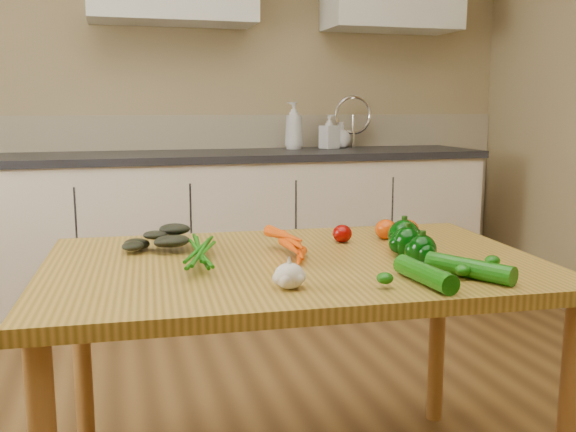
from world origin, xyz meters
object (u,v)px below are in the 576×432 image
at_px(leafy_greens, 152,234).
at_px(pepper_c, 422,250).
at_px(soap_bottle_c, 341,135).
at_px(tomato_b, 386,229).
at_px(pepper_a, 407,242).
at_px(tomato_a, 342,234).
at_px(soap_bottle_b, 329,132).
at_px(garlic_bulb, 289,276).
at_px(zucchini_b, 425,274).
at_px(pepper_b, 404,236).
at_px(table, 295,288).
at_px(soap_bottle_a, 294,126).
at_px(zucchini_a, 470,268).
at_px(tomato_c, 408,230).
at_px(carrot_bunch, 262,247).

height_order(leafy_greens, pepper_c, leafy_greens).
relative_size(soap_bottle_c, tomato_b, 2.24).
xyz_separation_m(pepper_a, tomato_a, (-0.11, 0.23, -0.01)).
xyz_separation_m(soap_bottle_b, garlic_bulb, (-0.88, -2.27, -0.24)).
bearing_deg(zucchini_b, garlic_bulb, 171.06).
relative_size(leafy_greens, pepper_c, 2.49).
bearing_deg(pepper_b, tomato_a, 126.33).
distance_m(table, soap_bottle_a, 2.12).
relative_size(pepper_a, tomato_a, 1.38).
bearing_deg(zucchini_a, zucchini_b, -170.90).
distance_m(soap_bottle_c, leafy_greens, 2.20).
xyz_separation_m(pepper_b, zucchini_a, (0.03, -0.31, -0.02)).
distance_m(soap_bottle_a, zucchini_a, 2.33).
relative_size(tomato_b, zucchini_b, 0.32).
relative_size(pepper_c, tomato_b, 1.12).
bearing_deg(tomato_a, soap_bottle_a, 78.72).
bearing_deg(pepper_b, zucchini_a, -84.17).
height_order(soap_bottle_a, soap_bottle_b, soap_bottle_a).
distance_m(garlic_bulb, tomato_b, 0.65).
xyz_separation_m(soap_bottle_b, zucchini_a, (-0.42, -2.30, -0.25)).
bearing_deg(pepper_c, tomato_c, 71.09).
xyz_separation_m(soap_bottle_c, zucchini_b, (-0.64, -2.35, -0.22)).
relative_size(soap_bottle_c, pepper_a, 1.86).
height_order(soap_bottle_c, leafy_greens, soap_bottle_c).
relative_size(soap_bottle_b, pepper_c, 2.60).
distance_m(leafy_greens, zucchini_a, 0.91).
relative_size(carrot_bunch, tomato_b, 3.61).
relative_size(pepper_a, zucchini_b, 0.39).
bearing_deg(pepper_c, leafy_greens, 152.43).
height_order(carrot_bunch, leafy_greens, leafy_greens).
height_order(soap_bottle_a, pepper_c, soap_bottle_a).
relative_size(table, tomato_c, 19.85).
height_order(tomato_b, zucchini_b, tomato_b).
bearing_deg(pepper_b, table, -178.78).
xyz_separation_m(leafy_greens, garlic_bulb, (0.28, -0.50, -0.02)).
relative_size(carrot_bunch, pepper_b, 2.70).
distance_m(soap_bottle_a, soap_bottle_b, 0.22).
bearing_deg(tomato_c, carrot_bunch, -166.19).
bearing_deg(soap_bottle_c, zucchini_b, 119.98).
distance_m(soap_bottle_c, garlic_bulb, 2.50).
distance_m(carrot_bunch, pepper_b, 0.42).
bearing_deg(soap_bottle_a, tomato_c, 58.16).
distance_m(garlic_bulb, tomato_a, 0.54).
relative_size(soap_bottle_c, tomato_c, 2.21).
relative_size(soap_bottle_a, tomato_a, 4.52).
bearing_deg(zucchini_a, soap_bottle_b, 79.55).
distance_m(soap_bottle_a, pepper_c, 2.17).
xyz_separation_m(pepper_c, tomato_b, (0.04, 0.33, -0.01)).
bearing_deg(carrot_bunch, tomato_b, 22.29).
height_order(soap_bottle_b, zucchini_a, soap_bottle_b).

